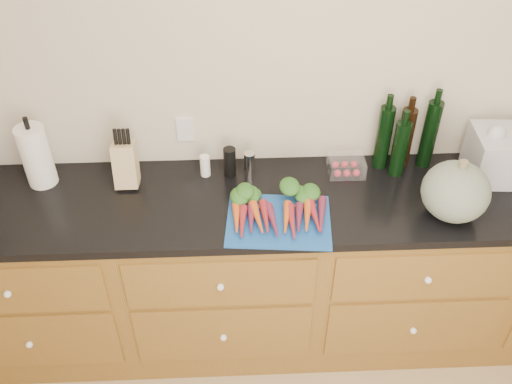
{
  "coord_description": "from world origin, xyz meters",
  "views": [
    {
      "loc": [
        -0.37,
        -0.63,
        2.6
      ],
      "look_at": [
        -0.29,
        1.2,
        1.06
      ],
      "focal_mm": 40.0,
      "sensor_mm": 36.0,
      "label": 1
    }
  ],
  "objects_px": {
    "squash": "(456,192)",
    "tomato_box": "(346,166)",
    "knife_block": "(126,164)",
    "cutting_board": "(279,221)",
    "paper_towel": "(36,156)",
    "carrots": "(278,210)"
  },
  "relations": [
    {
      "from": "carrots",
      "to": "paper_towel",
      "type": "distance_m",
      "value": 1.11
    },
    {
      "from": "squash",
      "to": "paper_towel",
      "type": "relative_size",
      "value": 0.97
    },
    {
      "from": "cutting_board",
      "to": "paper_towel",
      "type": "distance_m",
      "value": 1.12
    },
    {
      "from": "carrots",
      "to": "paper_towel",
      "type": "relative_size",
      "value": 1.35
    },
    {
      "from": "cutting_board",
      "to": "tomato_box",
      "type": "bearing_deg",
      "value": 43.99
    },
    {
      "from": "tomato_box",
      "to": "paper_towel",
      "type": "bearing_deg",
      "value": -179.59
    },
    {
      "from": "carrots",
      "to": "squash",
      "type": "height_order",
      "value": "squash"
    },
    {
      "from": "squash",
      "to": "tomato_box",
      "type": "xyz_separation_m",
      "value": [
        -0.4,
        0.31,
        -0.09
      ]
    },
    {
      "from": "cutting_board",
      "to": "knife_block",
      "type": "height_order",
      "value": "knife_block"
    },
    {
      "from": "squash",
      "to": "knife_block",
      "type": "distance_m",
      "value": 1.44
    },
    {
      "from": "squash",
      "to": "paper_towel",
      "type": "xyz_separation_m",
      "value": [
        -1.81,
        0.3,
        0.02
      ]
    },
    {
      "from": "paper_towel",
      "to": "knife_block",
      "type": "height_order",
      "value": "paper_towel"
    },
    {
      "from": "paper_towel",
      "to": "knife_block",
      "type": "distance_m",
      "value": 0.4
    },
    {
      "from": "paper_towel",
      "to": "tomato_box",
      "type": "xyz_separation_m",
      "value": [
        1.41,
        0.01,
        -0.11
      ]
    },
    {
      "from": "knife_block",
      "to": "cutting_board",
      "type": "bearing_deg",
      "value": -24.05
    },
    {
      "from": "carrots",
      "to": "tomato_box",
      "type": "xyz_separation_m",
      "value": [
        0.34,
        0.29,
        0.0
      ]
    },
    {
      "from": "carrots",
      "to": "tomato_box",
      "type": "distance_m",
      "value": 0.45
    },
    {
      "from": "knife_block",
      "to": "tomato_box",
      "type": "height_order",
      "value": "knife_block"
    },
    {
      "from": "squash",
      "to": "tomato_box",
      "type": "bearing_deg",
      "value": 141.97
    },
    {
      "from": "cutting_board",
      "to": "squash",
      "type": "xyz_separation_m",
      "value": [
        0.74,
        0.02,
        0.12
      ]
    },
    {
      "from": "knife_block",
      "to": "tomato_box",
      "type": "bearing_deg",
      "value": 1.69
    },
    {
      "from": "knife_block",
      "to": "paper_towel",
      "type": "bearing_deg",
      "value": 177.09
    }
  ]
}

